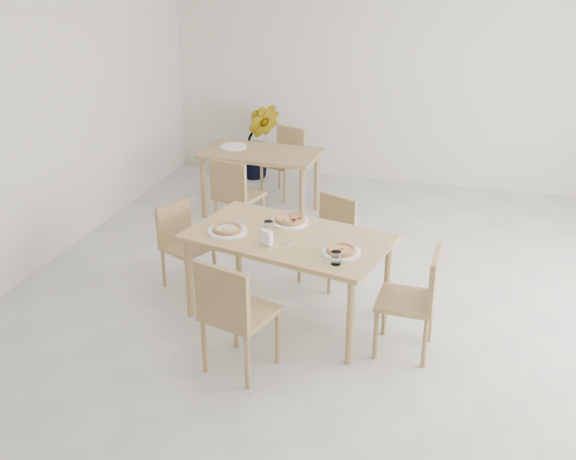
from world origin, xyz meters
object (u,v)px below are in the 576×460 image
(plate_margherita, at_px, (341,253))
(plate_mushroom, at_px, (228,231))
(main_table, at_px, (288,244))
(potted_plant, at_px, (258,141))
(tumbler_a, at_px, (269,227))
(tumbler_b, at_px, (336,258))
(plate_pepperoni, at_px, (290,222))
(chair_east, at_px, (417,295))
(pizza_mushroom, at_px, (227,229))
(chair_back_s, at_px, (235,192))
(chair_west, at_px, (182,239))
(napkin_holder, at_px, (267,238))
(pizza_margherita, at_px, (341,250))
(chair_back_n, at_px, (286,157))
(plate_empty, at_px, (233,147))
(pizza_pepperoni, at_px, (290,219))
(second_table, at_px, (260,160))
(chair_south, at_px, (233,310))
(chair_north, at_px, (331,234))

(plate_margherita, xyz_separation_m, plate_mushroom, (-0.98, 0.15, 0.00))
(main_table, xyz_separation_m, potted_plant, (-1.36, 3.40, -0.17))
(tumbler_a, relative_size, tumbler_b, 0.98)
(plate_pepperoni, distance_m, tumbler_b, 0.86)
(chair_east, xyz_separation_m, plate_margherita, (-0.59, 0.03, 0.26))
(pizza_mushroom, height_order, chair_back_s, chair_back_s)
(chair_west, xyz_separation_m, pizza_mushroom, (0.60, -0.39, 0.33))
(plate_margherita, bearing_deg, main_table, 155.67)
(napkin_holder, bearing_deg, tumbler_b, 7.69)
(main_table, bearing_deg, chair_back_s, 137.02)
(plate_pepperoni, relative_size, pizza_margherita, 1.09)
(main_table, xyz_separation_m, plate_pepperoni, (-0.06, 0.26, 0.09))
(plate_mushroom, relative_size, potted_plant, 0.32)
(tumbler_a, height_order, chair_back_n, tumbler_a)
(pizza_mushroom, relative_size, chair_back_s, 0.36)
(plate_mushroom, height_order, plate_empty, same)
(tumbler_b, bearing_deg, chair_west, 155.21)
(main_table, bearing_deg, pizza_pepperoni, 115.30)
(plate_mushroom, distance_m, pizza_margherita, 0.99)
(plate_margherita, bearing_deg, napkin_holder, -179.67)
(second_table, xyz_separation_m, chair_back_s, (-0.06, -0.70, -0.15))
(plate_pepperoni, xyz_separation_m, plate_empty, (-1.22, 1.97, 0.00))
(pizza_pepperoni, relative_size, potted_plant, 0.26)
(chair_back_n, bearing_deg, main_table, -52.60)
(chair_back_s, bearing_deg, plate_margherita, 145.50)
(chair_south, bearing_deg, main_table, -83.31)
(plate_empty, bearing_deg, chair_south, -70.23)
(chair_back_n, relative_size, plate_empty, 2.74)
(second_table, bearing_deg, chair_back_s, -93.23)
(chair_south, relative_size, pizza_pepperoni, 3.43)
(pizza_mushroom, bearing_deg, plate_margherita, -8.63)
(tumbler_b, bearing_deg, chair_east, 14.17)
(main_table, xyz_separation_m, plate_margherita, (0.48, -0.22, 0.09))
(plate_margherita, xyz_separation_m, pizza_pepperoni, (-0.54, 0.48, 0.02))
(chair_south, distance_m, potted_plant, 4.44)
(plate_mushroom, bearing_deg, chair_west, 146.78)
(pizza_margherita, xyz_separation_m, napkin_holder, (-0.59, -0.00, 0.03))
(pizza_mushroom, relative_size, tumbler_b, 3.17)
(chair_west, bearing_deg, second_table, 20.04)
(chair_back_s, bearing_deg, tumbler_b, 142.47)
(napkin_holder, bearing_deg, tumbler_a, 128.27)
(chair_west, xyz_separation_m, pizza_pepperoni, (1.03, -0.06, 0.33))
(chair_south, xyz_separation_m, tumbler_a, (-0.01, 0.90, 0.27))
(chair_north, distance_m, tumbler_b, 1.25)
(chair_east, bearing_deg, chair_back_n, -146.40)
(tumbler_a, relative_size, plate_empty, 0.32)
(napkin_holder, bearing_deg, pizza_margherita, 25.22)
(chair_south, xyz_separation_m, napkin_holder, (0.05, 0.66, 0.28))
(chair_west, height_order, plate_empty, chair_west)
(chair_south, xyz_separation_m, plate_pepperoni, (0.10, 1.15, 0.23))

